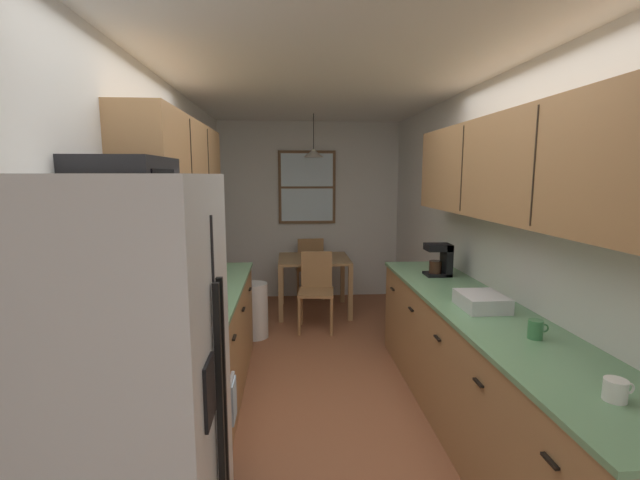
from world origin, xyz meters
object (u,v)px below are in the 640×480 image
object	(u,v)px
dining_table	(314,266)
mug_spare	(616,390)
dining_chair_far	(310,265)
mug_by_coffeemaker	(536,329)
trash_bin	(254,310)
stove_range	(164,422)
dish_rack	(482,301)
storage_canister	(183,302)
coffee_maker	(441,259)
microwave_over_range	(128,191)
refrigerator	(120,419)
dining_chair_near	(316,287)

from	to	relation	value
dining_table	mug_spare	world-z (taller)	mug_spare
dining_chair_far	mug_by_coffeemaker	bearing A→B (deg)	-75.22
dining_table	trash_bin	xyz separation A→B (m)	(-0.71, -0.87, -0.31)
stove_range	dining_table	world-z (taller)	stove_range
trash_bin	dish_rack	bearing A→B (deg)	-49.00
dining_chair_far	storage_canister	xyz separation A→B (m)	(-0.99, -3.42, 0.48)
dining_table	dish_rack	size ratio (longest dim) A/B	2.69
coffee_maker	microwave_over_range	bearing A→B (deg)	-145.24
dining_table	storage_canister	bearing A→B (deg)	-109.99
dining_chair_far	trash_bin	size ratio (longest dim) A/B	1.47
trash_bin	refrigerator	bearing A→B (deg)	-94.41
storage_canister	dining_chair_near	bearing A→B (deg)	65.06
dining_chair_far	mug_by_coffeemaker	world-z (taller)	mug_by_coffeemaker
storage_canister	trash_bin	bearing A→B (deg)	81.12
storage_canister	mug_by_coffeemaker	world-z (taller)	storage_canister
refrigerator	mug_by_coffeemaker	bearing A→B (deg)	18.33
mug_spare	dish_rack	world-z (taller)	dish_rack
mug_by_coffeemaker	dish_rack	world-z (taller)	mug_by_coffeemaker
stove_range	storage_canister	bearing A→B (deg)	90.59
refrigerator	dining_chair_near	size ratio (longest dim) A/B	2.00
coffee_maker	storage_canister	bearing A→B (deg)	-154.99
refrigerator	coffee_maker	distance (m)	2.96
mug_by_coffeemaker	mug_spare	distance (m)	0.67
dining_table	refrigerator	bearing A→B (deg)	-103.40
stove_range	dining_chair_far	bearing A→B (deg)	76.02
stove_range	microwave_over_range	bearing A→B (deg)	179.97
stove_range	storage_canister	size ratio (longest dim) A/B	6.92
trash_bin	dining_chair_far	bearing A→B (deg)	65.22
dining_table	dining_chair_near	distance (m)	0.64
refrigerator	coffee_maker	size ratio (longest dim) A/B	6.25
mug_by_coffeemaker	dish_rack	bearing A→B (deg)	95.91
trash_bin	dish_rack	world-z (taller)	dish_rack
dining_chair_far	microwave_over_range	bearing A→B (deg)	-105.52
storage_canister	coffee_maker	xyz separation A→B (m)	(2.05, 0.96, 0.07)
stove_range	refrigerator	bearing A→B (deg)	-85.74
stove_range	dining_table	distance (m)	3.48
coffee_maker	mug_by_coffeemaker	world-z (taller)	coffee_maker
refrigerator	microwave_over_range	world-z (taller)	microwave_over_range
mug_spare	dish_rack	bearing A→B (deg)	90.10
coffee_maker	dining_chair_far	bearing A→B (deg)	113.22
dining_chair_near	dish_rack	world-z (taller)	dish_rack
dining_chair_far	mug_by_coffeemaker	xyz separation A→B (m)	(1.05, -3.99, 0.45)
trash_bin	storage_canister	bearing A→B (deg)	-98.88
refrigerator	dining_table	bearing A→B (deg)	76.60
microwave_over_range	storage_canister	distance (m)	0.92
refrigerator	microwave_over_range	size ratio (longest dim) A/B	3.07
mug_spare	storage_canister	bearing A→B (deg)	148.12
stove_range	dining_chair_near	size ratio (longest dim) A/B	1.22
microwave_over_range	dining_chair_far	xyz separation A→B (m)	(1.10, 3.96, -1.22)
coffee_maker	refrigerator	bearing A→B (deg)	-132.32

